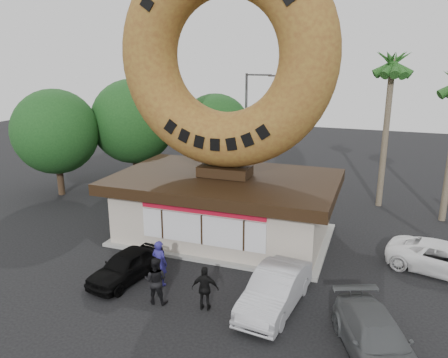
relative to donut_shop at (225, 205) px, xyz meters
name	(u,v)px	position (x,y,z in m)	size (l,w,h in m)	color
ground	(174,292)	(0.00, -5.98, -1.77)	(90.00, 90.00, 0.00)	black
donut_shop	(225,205)	(0.00, 0.00, 0.00)	(11.20, 7.20, 3.80)	beige
giant_donut	(225,56)	(0.00, 0.02, 7.38)	(10.69, 10.69, 2.73)	olive
tree_west	(133,122)	(-9.50, 7.02, 2.87)	(6.00, 6.00, 7.65)	#473321
tree_mid	(215,130)	(-4.00, 9.02, 2.25)	(5.20, 5.20, 6.63)	#473321
tree_far	(55,132)	(-13.00, 3.02, 2.56)	(5.60, 5.60, 7.14)	#473321
palm_near	(392,69)	(7.50, 8.02, 6.65)	(2.60, 2.60, 9.75)	#726651
street_lamp	(248,123)	(-1.86, 10.02, 2.72)	(2.11, 0.20, 8.00)	#59595E
person_left	(160,263)	(-0.80, -5.64, -0.79)	(0.71, 0.47, 1.95)	navy
person_center	(156,280)	(-0.30, -6.91, -0.84)	(0.90, 0.70, 1.86)	black
person_right	(205,288)	(1.66, -6.72, -0.90)	(1.02, 0.42, 1.74)	black
car_black	(126,266)	(-2.33, -5.75, -1.13)	(1.51, 3.75, 1.28)	black
car_silver	(275,290)	(4.06, -5.71, -1.02)	(1.58, 4.53, 1.49)	#B1B1B6
car_grey	(376,339)	(7.70, -7.42, -1.10)	(1.86, 4.58, 1.33)	#595C5E
car_white	(445,259)	(10.37, -0.52, -1.10)	(2.21, 4.80, 1.33)	white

